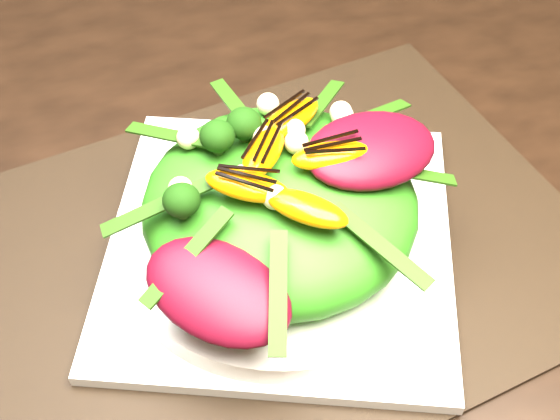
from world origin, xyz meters
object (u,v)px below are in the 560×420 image
object	(u,v)px
placemat	(280,248)
orange_segment	(264,161)
salad_bowl	(280,231)
plate_base	(280,243)
lettuce_mound	(280,204)

from	to	relation	value
placemat	orange_segment	size ratio (longest dim) A/B	8.09
salad_bowl	orange_segment	xyz separation A→B (m)	(-0.01, 0.01, 0.07)
placemat	plate_base	size ratio (longest dim) A/B	1.79
lettuce_mound	plate_base	bearing A→B (deg)	0.00
placemat	salad_bowl	distance (m)	0.02
salad_bowl	orange_segment	distance (m)	0.07
placemat	salad_bowl	xyz separation A→B (m)	(0.00, -0.00, 0.02)
plate_base	orange_segment	distance (m)	0.09
plate_base	lettuce_mound	world-z (taller)	lettuce_mound
orange_segment	plate_base	bearing A→B (deg)	-29.44
salad_bowl	placemat	bearing A→B (deg)	90.00
placemat	plate_base	bearing A→B (deg)	-90.00
lettuce_mound	placemat	bearing A→B (deg)	90.00
salad_bowl	orange_segment	world-z (taller)	orange_segment
plate_base	lettuce_mound	size ratio (longest dim) A/B	1.29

